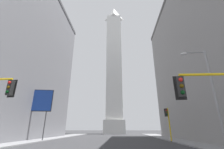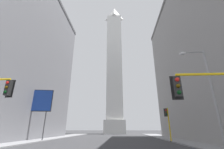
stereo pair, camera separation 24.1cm
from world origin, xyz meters
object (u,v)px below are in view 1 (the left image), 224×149
object	(u,v)px
obelisk	(114,64)
billboard_sign	(39,101)
traffic_light_mid_right	(168,119)
street_lamp	(209,87)

from	to	relation	value
obelisk	billboard_sign	world-z (taller)	obelisk
traffic_light_mid_right	street_lamp	xyz separation A→B (m)	(0.03, -12.97, 1.98)
obelisk	billboard_sign	size ratio (longest dim) A/B	7.10
obelisk	street_lamp	world-z (taller)	obelisk
street_lamp	billboard_sign	distance (m)	26.26
traffic_light_mid_right	street_lamp	size ratio (longest dim) A/B	0.58
billboard_sign	obelisk	bearing A→B (deg)	71.24
obelisk	billboard_sign	bearing A→B (deg)	-108.76
traffic_light_mid_right	billboard_sign	size ratio (longest dim) A/B	0.60
obelisk	traffic_light_mid_right	xyz separation A→B (m)	(10.17, -36.97, -26.52)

